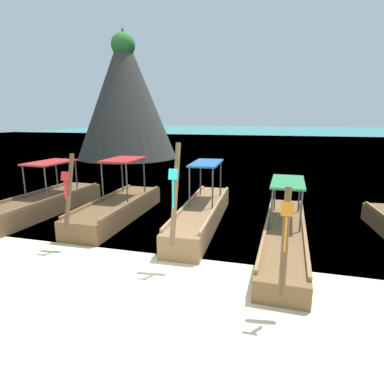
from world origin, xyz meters
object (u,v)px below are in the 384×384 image
at_px(longtail_boat_pink_ribbon, 40,204).
at_px(longtail_boat_turquoise_ribbon, 202,214).
at_px(karst_rock, 125,96).
at_px(longtail_boat_orange_ribbon, 284,234).
at_px(longtail_boat_red_ribbon, 118,208).

height_order(longtail_boat_pink_ribbon, longtail_boat_turquoise_ribbon, longtail_boat_turquoise_ribbon).
distance_m(longtail_boat_pink_ribbon, karst_rock, 17.81).
height_order(longtail_boat_pink_ribbon, longtail_boat_orange_ribbon, longtail_boat_pink_ribbon).
relative_size(longtail_boat_pink_ribbon, longtail_boat_red_ribbon, 1.16).
height_order(longtail_boat_orange_ribbon, karst_rock, karst_rock).
xyz_separation_m(longtail_boat_turquoise_ribbon, longtail_boat_orange_ribbon, (2.62, -1.01, -0.08)).
bearing_deg(longtail_boat_pink_ribbon, karst_rock, 105.72).
distance_m(longtail_boat_red_ribbon, longtail_boat_turquoise_ribbon, 3.03).
relative_size(longtail_boat_red_ribbon, longtail_boat_turquoise_ribbon, 0.86).
bearing_deg(longtail_boat_turquoise_ribbon, longtail_boat_pink_ribbon, -176.85).
height_order(longtail_boat_pink_ribbon, karst_rock, karst_rock).
bearing_deg(karst_rock, longtail_boat_pink_ribbon, -74.28).
relative_size(longtail_boat_pink_ribbon, longtail_boat_turquoise_ribbon, 0.99).
xyz_separation_m(longtail_boat_pink_ribbon, longtail_boat_orange_ribbon, (8.63, -0.68, -0.06)).
bearing_deg(karst_rock, longtail_boat_turquoise_ribbon, -56.61).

